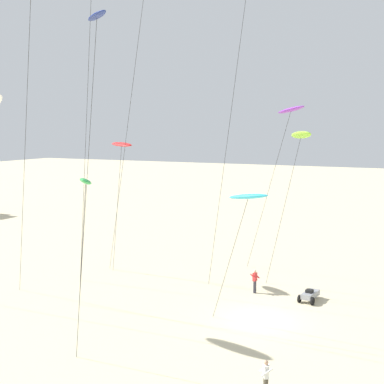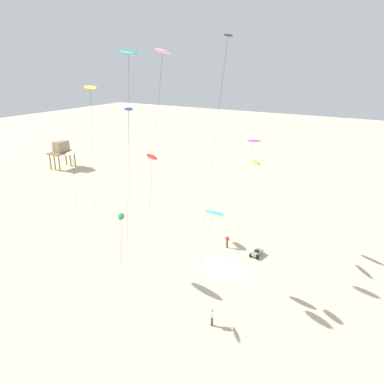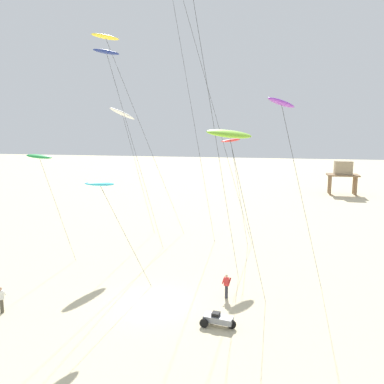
% 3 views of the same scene
% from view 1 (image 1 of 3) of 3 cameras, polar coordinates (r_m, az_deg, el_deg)
% --- Properties ---
extents(ground_plane, '(260.00, 260.00, 0.00)m').
position_cam_1_polar(ground_plane, '(32.83, 7.26, -13.65)').
color(ground_plane, beige).
extents(kite_green, '(2.53, 2.83, 9.53)m').
position_cam_1_polar(kite_green, '(23.59, -11.55, 0.88)').
color(kite_green, green).
rests_on(kite_green, ground).
extents(kite_lime, '(3.67, 4.14, 11.54)m').
position_cam_1_polar(kite_lime, '(35.47, 11.79, 6.04)').
color(kite_lime, '#8CD833').
rests_on(kite_lime, ground).
extents(kite_navy, '(4.23, 5.40, 17.65)m').
position_cam_1_polar(kite_navy, '(29.53, -10.38, 17.88)').
color(kite_navy, navy).
rests_on(kite_navy, ground).
extents(kite_red, '(2.64, 3.52, 10.59)m').
position_cam_1_polar(kite_red, '(39.54, -7.70, 5.10)').
color(kite_red, red).
rests_on(kite_red, ground).
extents(kite_cyan, '(3.06, 4.35, 8.26)m').
position_cam_1_polar(kite_cyan, '(27.97, 6.12, -0.56)').
color(kite_cyan, '#33BFE0').
rests_on(kite_cyan, ground).
extents(kite_purple, '(4.34, 5.67, 13.22)m').
position_cam_1_polar(kite_purple, '(38.59, 10.70, 8.66)').
color(kite_purple, purple).
rests_on(kite_purple, ground).
extents(kite_flyer_nearest, '(0.71, 0.70, 1.67)m').
position_cam_1_polar(kite_flyer_nearest, '(24.01, 8.06, -19.40)').
color(kite_flyer_nearest, '#4C4738').
rests_on(kite_flyer_nearest, ground).
extents(kite_flyer_middle, '(0.62, 0.60, 1.67)m').
position_cam_1_polar(kite_flyer_middle, '(37.45, 6.87, -9.59)').
color(kite_flyer_middle, '#33333D').
rests_on(kite_flyer_middle, ground).
extents(beach_buggy, '(2.11, 1.14, 0.82)m').
position_cam_1_polar(beach_buggy, '(36.55, 12.75, -10.89)').
color(beach_buggy, gray).
rests_on(beach_buggy, ground).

